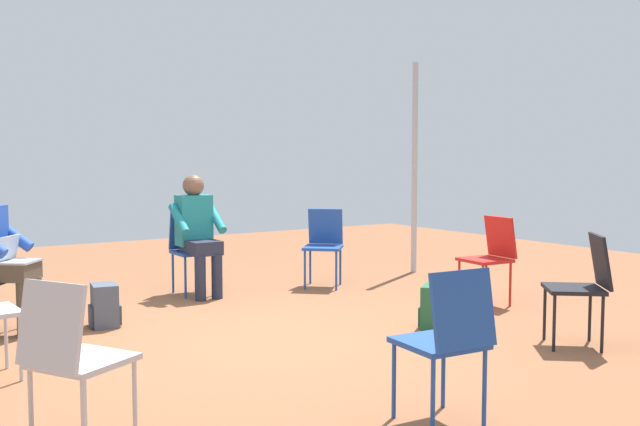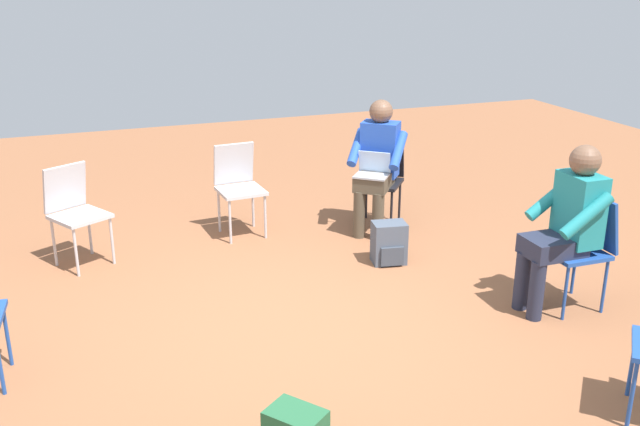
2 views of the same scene
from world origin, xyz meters
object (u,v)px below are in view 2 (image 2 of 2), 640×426
Objects in this scene: chair_south at (583,243)px; person_with_laptop at (377,160)px; chair_southeast at (381,175)px; chair_east at (238,183)px; chair_northeast at (74,208)px; person_in_teal at (567,220)px; backpack_near_laptop_user at (389,245)px.

chair_south is 0.69× the size of person_with_laptop.
person_with_laptop is at bearing 90.00° from chair_southeast.
chair_east is at bearing 29.70° from chair_southeast.
chair_southeast and chair_northeast have the same top height.
person_in_teal is at bearing 145.57° from person_with_laptop.
chair_east and chair_northeast have the same top height.
person_in_teal reaches higher than chair_east.
backpack_near_laptop_user is (-0.91, -2.48, -0.34)m from chair_northeast.
chair_south is 1.00× the size of chair_northeast.
person_with_laptop is at bearing 159.44° from chair_east.
chair_east is at bearing 38.81° from person_in_teal.
chair_northeast is at bearing 36.65° from person_with_laptop.
chair_south is 0.26m from person_in_teal.
chair_south is 1.00× the size of chair_east.
chair_northeast is 2.67m from backpack_near_laptop_user.
person_in_teal is (0.00, 0.17, 0.20)m from chair_south.
chair_east reaches higher than backpack_near_laptop_user.
chair_southeast is at bearing -90.00° from person_with_laptop.
chair_southeast is 0.69× the size of person_with_laptop.
chair_south reaches higher than backpack_near_laptop_user.
backpack_near_laptop_user is (1.21, 0.81, -0.54)m from person_in_teal.
chair_northeast is 3.92m from person_in_teal.
person_in_teal is at bearing 90.00° from chair_south.
chair_south is 4.06m from chair_northeast.
chair_northeast is at bearing 58.19° from person_in_teal.
chair_east is (2.36, 2.00, 0.00)m from chair_south.
person_in_teal is (-2.35, -1.83, 0.20)m from chair_east.
chair_southeast is 2.22m from chair_south.
chair_southeast and chair_south have the same top height.
chair_south is at bearing -90.00° from person_in_teal.
chair_northeast is 2.72m from person_with_laptop.
chair_southeast is 2.82m from chair_northeast.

